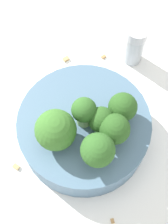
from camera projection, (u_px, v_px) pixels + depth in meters
ground_plane at (84, 136)px, 0.46m from camera, size 3.00×3.00×0.00m
bowl at (84, 129)px, 0.44m from camera, size 0.18×0.18×0.05m
broccoli_floret_0 at (85, 111)px, 0.39m from camera, size 0.03×0.03×0.05m
broccoli_floret_1 at (56, 130)px, 0.38m from camera, size 0.05×0.05×0.06m
broccoli_floret_2 at (123, 108)px, 0.39m from camera, size 0.04×0.04×0.04m
broccoli_floret_3 at (115, 130)px, 0.38m from camera, size 0.04×0.04×0.05m
broccoli_floret_4 at (101, 120)px, 0.39m from camera, size 0.03×0.03×0.04m
broccoli_floret_5 at (98, 151)px, 0.36m from camera, size 0.04×0.04×0.05m
pepper_shaker at (135, 45)px, 0.49m from camera, size 0.03×0.03×0.07m
almond_crumb_1 at (113, 221)px, 0.40m from camera, size 0.01×0.01×0.01m
almond_crumb_2 at (66, 58)px, 0.51m from camera, size 0.01×0.01×0.01m
almond_crumb_3 at (104, 56)px, 0.52m from camera, size 0.01×0.01×0.01m
almond_crumb_4 at (16, 166)px, 0.44m from camera, size 0.01×0.01×0.01m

